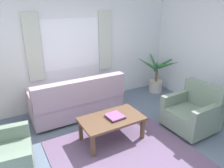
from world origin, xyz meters
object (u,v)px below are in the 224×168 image
object	(u,v)px
couch	(78,101)
potted_plant	(157,76)
coffee_table	(112,121)
book_stack_on_table	(115,116)
armchair_right	(193,112)

from	to	relation	value
couch	potted_plant	xyz separation A→B (m)	(2.36, 0.21, 0.09)
coffee_table	book_stack_on_table	distance (m)	0.10
potted_plant	book_stack_on_table	bearing A→B (deg)	-147.88
coffee_table	couch	bearing A→B (deg)	101.60
armchair_right	book_stack_on_table	bearing A→B (deg)	-107.60
couch	book_stack_on_table	world-z (taller)	couch
armchair_right	coffee_table	xyz separation A→B (m)	(-1.54, 0.46, 0.03)
couch	armchair_right	bearing A→B (deg)	138.73
coffee_table	potted_plant	bearing A→B (deg)	30.97
potted_plant	armchair_right	bearing A→B (deg)	-109.12
couch	potted_plant	distance (m)	2.37
coffee_table	potted_plant	xyz separation A→B (m)	(2.14, 1.28, 0.08)
coffee_table	potted_plant	distance (m)	2.50
couch	book_stack_on_table	size ratio (longest dim) A/B	6.29
couch	armchair_right	world-z (taller)	couch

